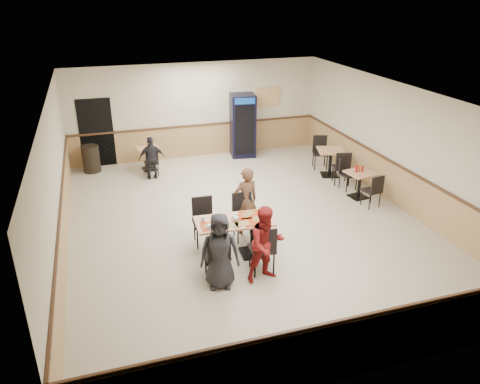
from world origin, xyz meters
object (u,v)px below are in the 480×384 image
object	(u,v)px
diner_woman_left	(220,251)
trash_bin	(91,159)
back_table	(149,155)
diner_man_opposite	(246,201)
side_table_near	(360,181)
diner_woman_right	(266,244)
lone_diner	(152,158)
side_table_far	(330,159)
main_table	(234,232)
pepsi_cooler	(243,125)

from	to	relation	value
diner_woman_left	trash_bin	world-z (taller)	diner_woman_left
diner_woman_left	back_table	world-z (taller)	diner_woman_left
diner_man_opposite	side_table_near	bearing A→B (deg)	-173.97
diner_woman_right	trash_bin	size ratio (longest dim) A/B	1.87
lone_diner	side_table_far	xyz separation A→B (m)	(4.98, -1.34, -0.10)
diner_woman_left	main_table	bearing A→B (deg)	72.73
diner_woman_left	diner_man_opposite	size ratio (longest dim) A/B	0.94
diner_woman_left	diner_woman_right	world-z (taller)	diner_woman_right
pepsi_cooler	diner_man_opposite	bearing A→B (deg)	-99.00
lone_diner	back_table	xyz separation A→B (m)	(0.00, 0.77, -0.17)
back_table	trash_bin	bearing A→B (deg)	168.13
diner_woman_left	back_table	distance (m)	6.49
lone_diner	back_table	bearing A→B (deg)	-90.34
diner_woman_right	pepsi_cooler	xyz separation A→B (m)	(1.77, 6.91, 0.26)
side_table_far	diner_woman_right	bearing A→B (deg)	-129.57
pepsi_cooler	trash_bin	xyz separation A→B (m)	(-4.77, -0.04, -0.60)
trash_bin	side_table_near	bearing A→B (deg)	-31.62
diner_woman_left	diner_woman_right	bearing A→B (deg)	10.63
side_table_near	trash_bin	xyz separation A→B (m)	(-6.64, 4.09, -0.07)
side_table_far	main_table	bearing A→B (deg)	-139.02
lone_diner	side_table_near	world-z (taller)	lone_diner
diner_man_opposite	side_table_near	distance (m)	3.56
diner_man_opposite	trash_bin	world-z (taller)	diner_man_opposite
trash_bin	side_table_far	bearing A→B (deg)	-20.29
diner_man_opposite	pepsi_cooler	world-z (taller)	pepsi_cooler
lone_diner	trash_bin	xyz separation A→B (m)	(-1.67, 1.12, -0.22)
diner_woman_left	lone_diner	size ratio (longest dim) A/B	1.17
side_table_far	trash_bin	size ratio (longest dim) A/B	1.15
main_table	lone_diner	bearing A→B (deg)	105.12
lone_diner	diner_man_opposite	bearing A→B (deg)	111.43
diner_woman_left	side_table_near	world-z (taller)	diner_woman_left
side_table_far	pepsi_cooler	world-z (taller)	pepsi_cooler
diner_woman_right	lone_diner	world-z (taller)	diner_woman_right
side_table_far	side_table_near	bearing A→B (deg)	-90.08
diner_woman_left	trash_bin	size ratio (longest dim) A/B	1.83
main_table	diner_man_opposite	size ratio (longest dim) A/B	1.02
lone_diner	diner_woman_left	bearing A→B (deg)	94.19
diner_woman_left	side_table_far	xyz separation A→B (m)	(4.53, 4.36, -0.21)
diner_woman_right	side_table_near	size ratio (longest dim) A/B	2.00
main_table	trash_bin	bearing A→B (deg)	117.60
back_table	diner_woman_right	bearing A→B (deg)	-78.45
diner_woman_left	trash_bin	distance (m)	7.14
diner_man_opposite	side_table_far	world-z (taller)	diner_man_opposite
main_table	lone_diner	xyz separation A→B (m)	(-1.00, 4.79, 0.08)
side_table_far	pepsi_cooler	bearing A→B (deg)	126.89
main_table	back_table	world-z (taller)	main_table
trash_bin	pepsi_cooler	bearing A→B (deg)	0.51
diner_woman_left	diner_woman_right	size ratio (longest dim) A/B	0.98
side_table_near	back_table	world-z (taller)	side_table_near
side_table_near	diner_man_opposite	bearing A→B (deg)	-165.05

